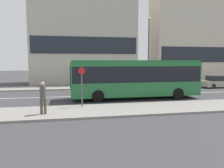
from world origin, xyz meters
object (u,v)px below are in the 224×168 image
object	(u,v)px
street_lamp	(149,45)
parked_car_0	(218,82)
pedestrian_near_stop	(43,96)
bus_stop_sign	(82,83)
city_bus	(135,77)

from	to	relation	value
street_lamp	parked_car_0	bearing A→B (deg)	-13.37
pedestrian_near_stop	street_lamp	xyz separation A→B (m)	(10.78, 12.20, 3.81)
pedestrian_near_stop	bus_stop_sign	distance (m)	2.88
city_bus	bus_stop_sign	bearing A→B (deg)	-147.98
city_bus	parked_car_0	bearing A→B (deg)	22.99
street_lamp	bus_stop_sign	bearing A→B (deg)	-129.05
parked_car_0	pedestrian_near_stop	distance (m)	21.52
parked_car_0	bus_stop_sign	size ratio (longest dim) A/B	1.56
city_bus	bus_stop_sign	world-z (taller)	city_bus
bus_stop_sign	street_lamp	size ratio (longest dim) A/B	0.32
city_bus	bus_stop_sign	xyz separation A→B (m)	(-4.57, -3.04, -0.17)
bus_stop_sign	city_bus	bearing A→B (deg)	33.64
city_bus	bus_stop_sign	size ratio (longest dim) A/B	4.04
bus_stop_sign	street_lamp	bearing A→B (deg)	50.95
city_bus	pedestrian_near_stop	world-z (taller)	city_bus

